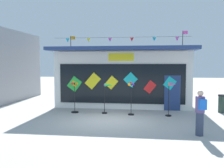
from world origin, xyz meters
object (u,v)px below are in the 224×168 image
object	(u,v)px
wind_spinner_far_left	(75,95)
person_near_camera	(200,112)
wind_spinner_left	(107,92)
trash_bin	(223,103)
wind_spinner_center_right	(171,94)
wind_spinner_center_left	(131,95)
kite_shop_building	(125,76)

from	to	relation	value
wind_spinner_far_left	person_near_camera	distance (m)	6.90
wind_spinner_far_left	wind_spinner_left	bearing A→B (deg)	-0.40
trash_bin	wind_spinner_center_right	bearing A→B (deg)	-154.79
wind_spinner_center_right	wind_spinner_center_left	bearing A→B (deg)	179.81
person_near_camera	trash_bin	bearing A→B (deg)	-127.45
wind_spinner_left	kite_shop_building	bearing A→B (deg)	81.58
kite_shop_building	wind_spinner_left	bearing A→B (deg)	-98.42
person_near_camera	kite_shop_building	bearing A→B (deg)	-79.41
wind_spinner_center_left	trash_bin	world-z (taller)	wind_spinner_center_left
kite_shop_building	wind_spinner_center_right	bearing A→B (deg)	-58.01
kite_shop_building	wind_spinner_center_right	world-z (taller)	kite_shop_building
wind_spinner_center_right	person_near_camera	size ratio (longest dim) A/B	1.02
wind_spinner_far_left	trash_bin	world-z (taller)	wind_spinner_far_left
wind_spinner_center_left	wind_spinner_left	bearing A→B (deg)	169.45
wind_spinner_center_left	person_near_camera	xyz separation A→B (m)	(2.73, -3.47, -0.15)
kite_shop_building	trash_bin	size ratio (longest dim) A/B	8.61
kite_shop_building	wind_spinner_center_right	xyz separation A→B (m)	(2.68, -4.30, -0.71)
wind_spinner_center_left	person_near_camera	size ratio (longest dim) A/B	1.05
wind_spinner_far_left	wind_spinner_center_right	bearing A→B (deg)	-2.90
wind_spinner_far_left	person_near_camera	xyz separation A→B (m)	(5.80, -3.73, -0.07)
person_near_camera	wind_spinner_far_left	bearing A→B (deg)	-45.80
wind_spinner_left	trash_bin	distance (m)	6.33
kite_shop_building	wind_spinner_center_left	size ratio (longest dim) A/B	4.84
trash_bin	wind_spinner_far_left	bearing A→B (deg)	-172.07
kite_shop_building	person_near_camera	xyz separation A→B (m)	(3.41, -7.76, -0.94)
wind_spinner_center_left	wind_spinner_center_right	size ratio (longest dim) A/B	1.02
wind_spinner_center_left	person_near_camera	bearing A→B (deg)	-51.88
wind_spinner_far_left	trash_bin	xyz separation A→B (m)	(7.99, 1.11, -0.45)
wind_spinner_far_left	person_near_camera	size ratio (longest dim) A/B	1.05
kite_shop_building	wind_spinner_left	world-z (taller)	kite_shop_building
wind_spinner_center_right	person_near_camera	xyz separation A→B (m)	(0.72, -3.47, -0.23)
wind_spinner_far_left	wind_spinner_center_left	xyz separation A→B (m)	(3.08, -0.25, 0.09)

